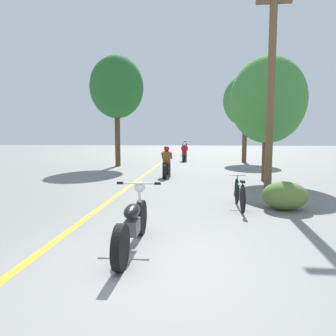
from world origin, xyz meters
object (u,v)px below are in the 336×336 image
(utility_pole, at_px, (271,87))
(motorcycle_rider_lead, at_px, (167,165))
(roadside_tree_right_far, at_px, (246,101))
(bicycle_parked, at_px, (240,194))
(roadside_tree_left, at_px, (117,88))
(motorcycle_rider_far, at_px, (185,150))
(motorcycle_rider_mid, at_px, (184,154))
(roadside_tree_right_near, at_px, (268,100))
(motorcycle_foreground, at_px, (133,222))

(utility_pole, bearing_deg, motorcycle_rider_lead, 137.73)
(roadside_tree_right_far, height_order, bicycle_parked, roadside_tree_right_far)
(roadside_tree_right_far, bearing_deg, motorcycle_rider_lead, -119.62)
(roadside_tree_left, bearing_deg, motorcycle_rider_far, 71.81)
(roadside_tree_left, xyz_separation_m, bicycle_parked, (5.91, -10.50, -4.40))
(motorcycle_rider_lead, relative_size, bicycle_parked, 1.24)
(motorcycle_rider_mid, bearing_deg, motorcycle_rider_far, 92.02)
(utility_pole, relative_size, roadside_tree_right_near, 1.32)
(roadside_tree_right_near, distance_m, motorcycle_foreground, 9.20)
(roadside_tree_left, bearing_deg, bicycle_parked, -60.65)
(utility_pole, distance_m, motorcycle_rider_lead, 5.72)
(motorcycle_rider_mid, bearing_deg, roadside_tree_right_far, -6.02)
(roadside_tree_left, distance_m, motorcycle_rider_lead, 7.26)
(motorcycle_rider_lead, height_order, motorcycle_rider_mid, motorcycle_rider_lead)
(motorcycle_rider_far, bearing_deg, motorcycle_foreground, -89.82)
(motorcycle_foreground, distance_m, motorcycle_rider_lead, 8.72)
(motorcycle_rider_lead, bearing_deg, bicycle_parked, -67.19)
(motorcycle_rider_lead, xyz_separation_m, motorcycle_rider_mid, (0.48, 8.80, -0.01))
(roadside_tree_right_far, xyz_separation_m, motorcycle_rider_far, (-4.53, 7.70, -3.79))
(roadside_tree_right_near, height_order, motorcycle_rider_far, roadside_tree_right_near)
(utility_pole, xyz_separation_m, motorcycle_foreground, (-3.37, -5.38, -2.95))
(utility_pole, xyz_separation_m, motorcycle_rider_far, (-3.45, 19.39, -2.85))
(motorcycle_rider_mid, relative_size, bicycle_parked, 1.23)
(utility_pole, relative_size, motorcycle_foreground, 3.06)
(roadside_tree_right_far, distance_m, bicycle_parked, 14.82)
(utility_pole, distance_m, motorcycle_rider_mid, 12.87)
(utility_pole, distance_m, roadside_tree_right_near, 2.54)
(motorcycle_foreground, relative_size, bicycle_parked, 1.26)
(roadside_tree_right_near, bearing_deg, motorcycle_rider_mid, 110.88)
(roadside_tree_left, distance_m, bicycle_parked, 12.83)
(utility_pole, bearing_deg, motorcycle_foreground, -122.10)
(roadside_tree_right_near, xyz_separation_m, motorcycle_rider_mid, (-3.68, 9.65, -2.73))
(utility_pole, relative_size, motorcycle_rider_far, 3.19)
(roadside_tree_right_far, relative_size, roadside_tree_left, 0.92)
(utility_pole, height_order, roadside_tree_right_near, utility_pole)
(roadside_tree_right_far, distance_m, motorcycle_foreground, 18.06)
(motorcycle_foreground, relative_size, motorcycle_rider_mid, 1.03)
(motorcycle_foreground, bearing_deg, roadside_tree_right_near, 63.85)
(roadside_tree_right_near, bearing_deg, roadside_tree_left, 143.74)
(utility_pole, bearing_deg, roadside_tree_right_near, 78.89)
(roadside_tree_left, bearing_deg, motorcycle_rider_lead, -53.75)
(motorcycle_rider_far, bearing_deg, motorcycle_rider_mid, -87.98)
(roadside_tree_right_far, xyz_separation_m, motorcycle_foreground, (-4.45, -17.06, -3.89))
(roadside_tree_right_near, distance_m, bicycle_parked, 5.94)
(roadside_tree_right_far, bearing_deg, motorcycle_foreground, -104.61)
(roadside_tree_right_near, relative_size, roadside_tree_right_far, 0.81)
(roadside_tree_right_near, bearing_deg, motorcycle_rider_far, 103.12)
(roadside_tree_right_far, xyz_separation_m, roadside_tree_left, (-8.24, -3.59, 0.44))
(roadside_tree_right_far, distance_m, motorcycle_rider_lead, 10.32)
(utility_pole, height_order, motorcycle_rider_far, utility_pole)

